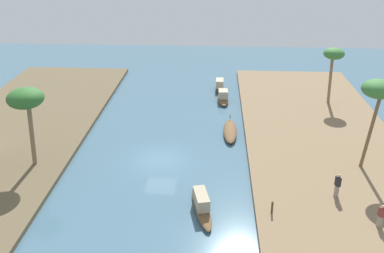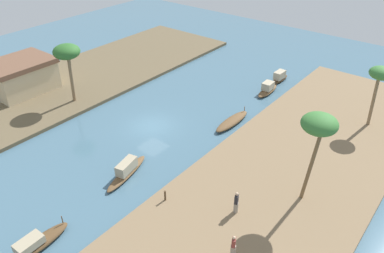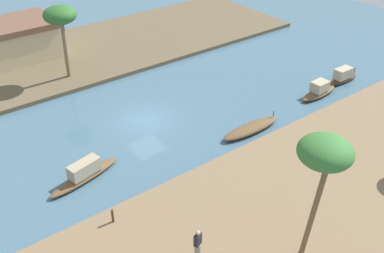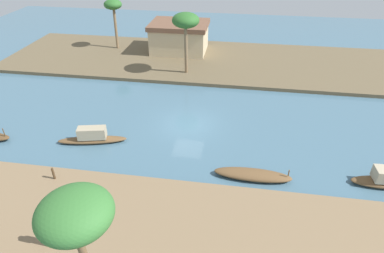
# 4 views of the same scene
# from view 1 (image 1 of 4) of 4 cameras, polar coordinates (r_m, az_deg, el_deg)

# --- Properties ---
(river_water) EXTENTS (75.02, 75.02, 0.00)m
(river_water) POSITION_cam_1_polar(r_m,az_deg,el_deg) (35.15, -4.30, -4.46)
(river_water) COLOR #476B7F
(river_water) RESTS_ON ground
(riverbank_left) EXTENTS (47.20, 13.40, 0.36)m
(riverbank_left) POSITION_cam_1_polar(r_m,az_deg,el_deg) (36.08, 18.24, -4.62)
(riverbank_left) COLOR #846B4C
(riverbank_left) RESTS_ON ground
(sampan_with_red_awning) EXTENTS (4.02, 1.32, 1.30)m
(sampan_with_red_awning) POSITION_cam_1_polar(r_m,az_deg,el_deg) (46.84, 4.18, 3.92)
(sampan_with_red_awning) COLOR brown
(sampan_with_red_awning) RESTS_ON river_water
(sampan_open_hull) EXTENTS (3.40, 1.00, 1.31)m
(sampan_open_hull) POSITION_cam_1_polar(r_m,az_deg,el_deg) (50.17, 3.71, 5.46)
(sampan_open_hull) COLOR #47331E
(sampan_open_hull) RESTS_ON river_water
(sampan_with_tall_canopy) EXTENTS (5.04, 1.29, 0.97)m
(sampan_with_tall_canopy) POSITION_cam_1_polar(r_m,az_deg,el_deg) (39.43, 5.13, -0.61)
(sampan_with_tall_canopy) COLOR brown
(sampan_with_tall_canopy) RESTS_ON river_water
(sampan_upstream_small) EXTENTS (5.21, 2.05, 1.29)m
(sampan_upstream_small) POSITION_cam_1_polar(r_m,az_deg,el_deg) (28.99, 1.26, -10.34)
(sampan_upstream_small) COLOR brown
(sampan_upstream_small) RESTS_ON river_water
(person_on_near_bank) EXTENTS (0.48, 0.42, 1.76)m
(person_on_near_bank) POSITION_cam_1_polar(r_m,az_deg,el_deg) (31.17, 18.86, -7.55)
(person_on_near_bank) COLOR gray
(person_on_near_bank) RESTS_ON riverbank_left
(person_by_mooring) EXTENTS (0.47, 0.45, 1.56)m
(person_by_mooring) POSITION_cam_1_polar(r_m,az_deg,el_deg) (29.32, 23.91, -11.00)
(person_by_mooring) COLOR gray
(person_by_mooring) RESTS_ON riverbank_left
(mooring_post) EXTENTS (0.14, 0.14, 0.85)m
(mooring_post) POSITION_cam_1_polar(r_m,az_deg,el_deg) (28.64, 10.67, -10.58)
(mooring_post) COLOR #4C3823
(mooring_post) RESTS_ON riverbank_left
(palm_tree_left_near) EXTENTS (2.41, 2.41, 7.07)m
(palm_tree_left_near) POSITION_cam_1_polar(r_m,az_deg,el_deg) (33.54, 23.64, 4.35)
(palm_tree_left_near) COLOR brown
(palm_tree_left_near) RESTS_ON riverbank_left
(palm_tree_left_far) EXTENTS (2.11, 2.11, 5.90)m
(palm_tree_left_far) POSITION_cam_1_polar(r_m,az_deg,el_deg) (46.34, 18.43, 8.97)
(palm_tree_left_far) COLOR #7F6647
(palm_tree_left_far) RESTS_ON riverbank_left
(palm_tree_right_tall) EXTENTS (2.71, 2.71, 6.28)m
(palm_tree_right_tall) POSITION_cam_1_polar(r_m,az_deg,el_deg) (33.79, -21.35, 3.31)
(palm_tree_right_tall) COLOR #7F6647
(palm_tree_right_tall) RESTS_ON riverbank_right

